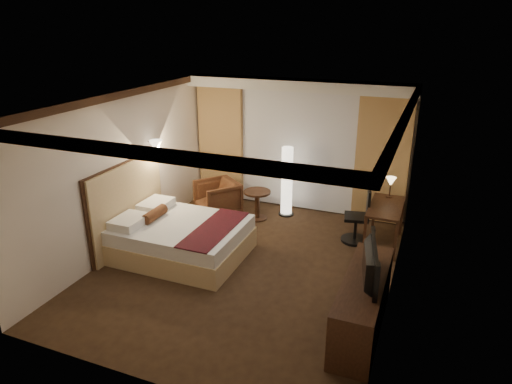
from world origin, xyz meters
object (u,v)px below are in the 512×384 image
at_px(floor_lamp, 287,181).
at_px(bed, 182,239).
at_px(office_chair, 356,215).
at_px(side_table, 257,205).
at_px(television, 365,256).
at_px(dresser, 363,303).
at_px(desk, 384,225).
at_px(armchair, 217,196).

bearing_deg(floor_lamp, bed, -115.34).
distance_m(floor_lamp, office_chair, 1.69).
height_order(side_table, television, television).
xyz_separation_m(dresser, television, (-0.03, 0.00, 0.68)).
bearing_deg(dresser, floor_lamp, 123.26).
distance_m(side_table, desk, 2.50).
distance_m(armchair, floor_lamp, 1.45).
xyz_separation_m(bed, desk, (3.11, 1.67, 0.07)).
height_order(bed, office_chair, office_chair).
xyz_separation_m(armchair, television, (3.35, -2.63, 0.66)).
relative_size(floor_lamp, television, 1.34).
distance_m(office_chair, television, 2.58).
height_order(armchair, television, television).
relative_size(bed, television, 1.91).
bearing_deg(side_table, office_chair, -7.54).
height_order(dresser, television, television).
height_order(office_chair, television, television).
xyz_separation_m(floor_lamp, desk, (2.02, -0.63, -0.35)).
distance_m(bed, floor_lamp, 2.58).
xyz_separation_m(side_table, floor_lamp, (0.48, 0.42, 0.43)).
distance_m(side_table, office_chair, 2.04).
height_order(floor_lamp, office_chair, floor_lamp).
bearing_deg(office_chair, television, -89.38).
height_order(desk, office_chair, office_chair).
xyz_separation_m(bed, office_chair, (2.62, 1.62, 0.21)).
bearing_deg(dresser, armchair, 142.05).
xyz_separation_m(desk, dresser, (0.05, -2.52, -0.00)).
height_order(office_chair, dresser, office_chair).
height_order(bed, side_table, bed).
relative_size(dresser, television, 1.78).
bearing_deg(bed, side_table, 71.98).
bearing_deg(floor_lamp, office_chair, -24.01).
bearing_deg(office_chair, desk, -5.07).
height_order(bed, television, television).
bearing_deg(bed, television, -15.25).
relative_size(bed, armchair, 2.61).
distance_m(floor_lamp, desk, 2.14).
relative_size(desk, television, 1.08).
xyz_separation_m(bed, dresser, (3.16, -0.85, 0.07)).
relative_size(armchair, office_chair, 0.78).
bearing_deg(desk, bed, -151.77).
relative_size(side_table, office_chair, 0.58).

